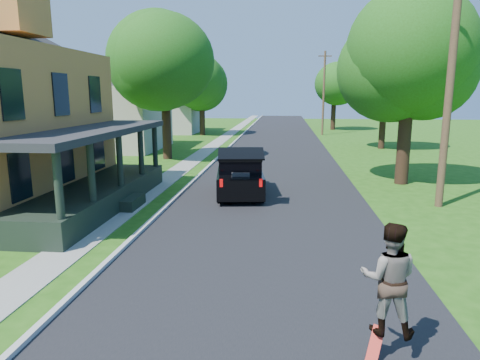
# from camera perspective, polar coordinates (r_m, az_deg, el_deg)

# --- Properties ---
(ground) EXTENTS (140.00, 140.00, 0.00)m
(ground) POSITION_cam_1_polar(r_m,az_deg,el_deg) (10.79, 2.62, -12.79)
(ground) COLOR #215010
(ground) RESTS_ON ground
(street) EXTENTS (8.00, 120.00, 0.02)m
(street) POSITION_cam_1_polar(r_m,az_deg,el_deg) (30.16, 4.83, 2.92)
(street) COLOR black
(street) RESTS_ON ground
(curb) EXTENTS (0.15, 120.00, 0.12)m
(curb) POSITION_cam_1_polar(r_m,az_deg,el_deg) (30.50, -2.81, 3.04)
(curb) COLOR #AEAEA8
(curb) RESTS_ON ground
(sidewalk) EXTENTS (1.30, 120.00, 0.03)m
(sidewalk) POSITION_cam_1_polar(r_m,az_deg,el_deg) (30.77, -5.67, 3.07)
(sidewalk) COLOR gray
(sidewalk) RESTS_ON ground
(front_walk) EXTENTS (6.50, 1.20, 0.03)m
(front_walk) POSITION_cam_1_polar(r_m,az_deg,el_deg) (19.25, -25.75, -3.03)
(front_walk) COLOR gray
(front_walk) RESTS_ON ground
(neighbor_house_mid) EXTENTS (12.78, 12.78, 8.30)m
(neighbor_house_mid) POSITION_cam_1_polar(r_m,az_deg,el_deg) (36.62, -16.92, 10.55)
(neighbor_house_mid) COLOR #B6B2A1
(neighbor_house_mid) RESTS_ON ground
(neighbor_house_far) EXTENTS (12.78, 12.78, 8.30)m
(neighbor_house_far) POSITION_cam_1_polar(r_m,az_deg,el_deg) (51.77, -10.01, 10.96)
(neighbor_house_far) COLOR #B6B2A1
(neighbor_house_far) RESTS_ON ground
(black_suv) EXTENTS (2.50, 5.23, 2.35)m
(black_suv) POSITION_cam_1_polar(r_m,az_deg,el_deg) (19.02, -0.03, 0.72)
(black_suv) COLOR black
(black_suv) RESTS_ON ground
(skateboarder) EXTENTS (1.05, 0.88, 1.93)m
(skateboarder) POSITION_cam_1_polar(r_m,az_deg,el_deg) (7.66, 19.23, -12.29)
(skateboarder) COLOR black
(skateboarder) RESTS_ON ground
(skateboard) EXTENTS (0.40, 0.43, 0.65)m
(skateboard) POSITION_cam_1_polar(r_m,az_deg,el_deg) (7.99, 17.45, -20.67)
(skateboard) COLOR red
(skateboard) RESTS_ON ground
(tree_left_mid) EXTENTS (8.19, 7.94, 9.85)m
(tree_left_mid) POSITION_cam_1_polar(r_m,az_deg,el_deg) (30.06, -10.13, 15.11)
(tree_left_mid) COLOR black
(tree_left_mid) RESTS_ON ground
(tree_left_far) EXTENTS (6.70, 6.43, 9.24)m
(tree_left_far) POSITION_cam_1_polar(r_m,az_deg,el_deg) (47.24, -5.20, 13.40)
(tree_left_far) COLOR black
(tree_left_far) RESTS_ON ground
(tree_right_near) EXTENTS (6.90, 7.07, 9.41)m
(tree_right_near) POSITION_cam_1_polar(r_m,az_deg,el_deg) (22.68, 21.68, 15.30)
(tree_right_near) COLOR black
(tree_right_near) RESTS_ON ground
(tree_right_mid) EXTENTS (5.67, 5.63, 8.09)m
(tree_right_mid) POSITION_cam_1_polar(r_m,az_deg,el_deg) (37.06, 18.73, 11.95)
(tree_right_mid) COLOR black
(tree_right_mid) RESTS_ON ground
(tree_right_far) EXTENTS (7.32, 7.02, 9.01)m
(tree_right_far) POSITION_cam_1_polar(r_m,az_deg,el_deg) (55.53, 12.46, 12.78)
(tree_right_far) COLOR black
(tree_right_far) RESTS_ON ground
(utility_pole_near) EXTENTS (1.81, 0.56, 10.83)m
(utility_pole_near) POSITION_cam_1_polar(r_m,az_deg,el_deg) (18.45, 26.42, 13.85)
(utility_pole_near) COLOR #422E1E
(utility_pole_near) RESTS_ON ground
(utility_pole_far) EXTENTS (1.45, 0.31, 8.94)m
(utility_pole_far) POSITION_cam_1_polar(r_m,az_deg,el_deg) (48.05, 11.11, 11.39)
(utility_pole_far) COLOR #422E1E
(utility_pole_far) RESTS_ON ground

